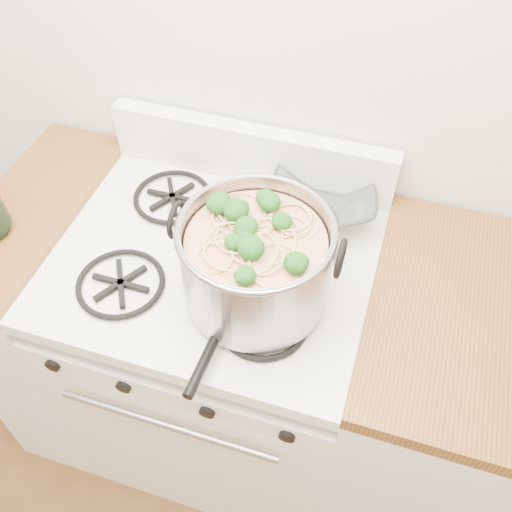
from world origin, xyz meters
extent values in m
plane|color=silver|center=(0.00, 1.60, 1.35)|extent=(3.60, 0.00, 3.60)
cube|color=white|center=(0.00, 1.27, 0.41)|extent=(0.76, 0.65, 0.81)
cube|color=white|center=(0.00, 1.27, 0.88)|extent=(0.76, 0.65, 0.04)
cube|color=black|center=(0.00, 0.95, 0.42)|extent=(0.58, 0.02, 0.46)
cube|color=black|center=(0.00, 1.27, 0.91)|extent=(0.60, 0.56, 0.02)
cylinder|color=black|center=(-0.28, 0.95, 0.78)|extent=(0.04, 0.03, 0.04)
cylinder|color=black|center=(-0.10, 0.95, 0.78)|extent=(0.04, 0.03, 0.04)
cylinder|color=black|center=(0.10, 0.95, 0.78)|extent=(0.04, 0.03, 0.04)
cylinder|color=black|center=(0.28, 0.95, 0.78)|extent=(0.04, 0.03, 0.04)
cube|color=silver|center=(-0.51, 1.27, 0.44)|extent=(0.25, 0.65, 0.88)
cube|color=#563315|center=(-0.51, 1.27, 0.90)|extent=(0.25, 0.65, 0.04)
cylinder|color=#94939B|center=(0.14, 1.17, 1.03)|extent=(0.31, 0.31, 0.21)
torus|color=#94939B|center=(0.14, 1.17, 1.13)|extent=(0.32, 0.32, 0.01)
torus|color=black|center=(-0.04, 1.17, 1.10)|extent=(0.01, 0.08, 0.08)
torus|color=black|center=(0.31, 1.17, 1.10)|extent=(0.01, 0.08, 0.08)
cylinder|color=tan|center=(0.14, 1.17, 1.01)|extent=(0.29, 0.29, 0.18)
sphere|color=#195115|center=(0.14, 1.17, 1.12)|extent=(0.04, 0.04, 0.04)
sphere|color=#195115|center=(0.14, 1.17, 1.12)|extent=(0.04, 0.04, 0.04)
sphere|color=#195115|center=(0.14, 1.17, 1.12)|extent=(0.04, 0.04, 0.04)
sphere|color=#195115|center=(0.14, 1.17, 1.12)|extent=(0.04, 0.04, 0.04)
sphere|color=#195115|center=(0.14, 1.17, 1.12)|extent=(0.04, 0.04, 0.04)
sphere|color=#195115|center=(0.14, 1.17, 1.12)|extent=(0.04, 0.04, 0.04)
sphere|color=#195115|center=(0.14, 1.17, 1.12)|extent=(0.04, 0.04, 0.04)
sphere|color=#195115|center=(0.14, 1.17, 1.12)|extent=(0.04, 0.04, 0.04)
sphere|color=#195115|center=(0.14, 1.17, 1.12)|extent=(0.04, 0.04, 0.04)
sphere|color=#195115|center=(0.14, 1.17, 1.12)|extent=(0.04, 0.04, 0.04)
sphere|color=#195115|center=(0.14, 1.17, 1.12)|extent=(0.04, 0.04, 0.04)
sphere|color=#195115|center=(0.14, 1.17, 1.12)|extent=(0.04, 0.04, 0.04)
sphere|color=#195115|center=(0.14, 1.17, 1.12)|extent=(0.04, 0.04, 0.04)
imported|color=white|center=(0.22, 1.48, 0.94)|extent=(0.13, 0.13, 0.03)
camera|label=1|loc=(0.37, 0.45, 1.94)|focal=40.00mm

